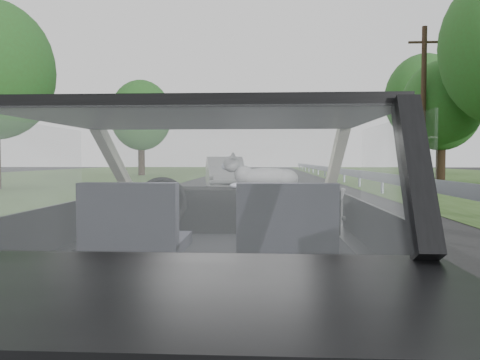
# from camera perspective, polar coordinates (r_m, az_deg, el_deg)

# --- Properties ---
(subject_car) EXTENTS (1.80, 4.00, 1.45)m
(subject_car) POSITION_cam_1_polar(r_m,az_deg,el_deg) (2.78, -2.99, -7.48)
(subject_car) COLOR black
(subject_car) RESTS_ON ground
(dashboard) EXTENTS (1.58, 0.45, 0.30)m
(dashboard) POSITION_cam_1_polar(r_m,az_deg,el_deg) (3.37, -1.87, -3.55)
(dashboard) COLOR black
(dashboard) RESTS_ON subject_car
(driver_seat) EXTENTS (0.50, 0.72, 0.42)m
(driver_seat) POSITION_cam_1_polar(r_m,az_deg,el_deg) (2.55, -12.73, -4.92)
(driver_seat) COLOR black
(driver_seat) RESTS_ON subject_car
(passenger_seat) EXTENTS (0.50, 0.72, 0.42)m
(passenger_seat) POSITION_cam_1_polar(r_m,az_deg,el_deg) (2.45, 5.64, -5.16)
(passenger_seat) COLOR black
(passenger_seat) RESTS_ON subject_car
(steering_wheel) EXTENTS (0.36, 0.36, 0.04)m
(steering_wheel) POSITION_cam_1_polar(r_m,az_deg,el_deg) (3.14, -9.64, -2.76)
(steering_wheel) COLOR black
(steering_wheel) RESTS_ON dashboard
(cat) EXTENTS (0.59, 0.22, 0.26)m
(cat) POSITION_cam_1_polar(r_m,az_deg,el_deg) (3.35, 3.34, 0.42)
(cat) COLOR #959595
(cat) RESTS_ON dashboard
(guardrail) EXTENTS (0.05, 90.00, 0.32)m
(guardrail) POSITION_cam_1_polar(r_m,az_deg,el_deg) (13.35, 20.59, -0.32)
(guardrail) COLOR #8F95A5
(guardrail) RESTS_ON ground
(other_car) EXTENTS (2.21, 4.20, 1.32)m
(other_car) POSITION_cam_1_polar(r_m,az_deg,el_deg) (18.37, -1.87, 0.82)
(other_car) COLOR #ACACAC
(other_car) RESTS_ON ground
(highway_sign) EXTENTS (0.41, 0.89, 2.30)m
(highway_sign) POSITION_cam_1_polar(r_m,az_deg,el_deg) (21.05, 19.63, 2.22)
(highway_sign) COLOR #105920
(highway_sign) RESTS_ON ground
(utility_pole) EXTENTS (0.29, 0.29, 7.66)m
(utility_pole) POSITION_cam_1_polar(r_m,az_deg,el_deg) (24.79, 21.45, 8.43)
(utility_pole) COLOR #403124
(utility_pole) RESTS_ON ground
(tree_2) EXTENTS (4.29, 4.29, 6.18)m
(tree_2) POSITION_cam_1_polar(r_m,az_deg,el_deg) (26.76, 23.34, 6.36)
(tree_2) COLOR #236023
(tree_2) RESTS_ON ground
(tree_3) EXTENTS (8.64, 8.64, 9.88)m
(tree_3) POSITION_cam_1_polar(r_m,az_deg,el_deg) (43.12, 21.49, 7.32)
(tree_3) COLOR #236023
(tree_3) RESTS_ON ground
(tree_6) EXTENTS (5.10, 5.10, 6.94)m
(tree_6) POSITION_cam_1_polar(r_m,az_deg,el_deg) (36.05, -11.95, 6.07)
(tree_6) COLOR #236023
(tree_6) RESTS_ON ground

